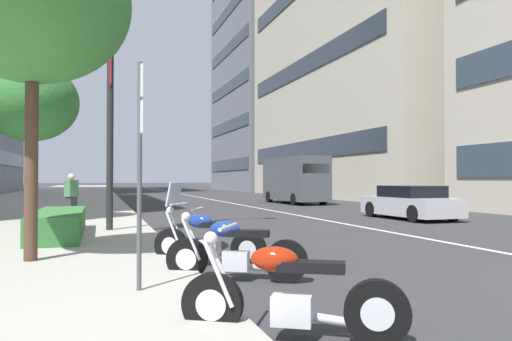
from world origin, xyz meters
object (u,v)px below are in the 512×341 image
object	(u,v)px
delivery_van_ahead	(295,179)
street_tree_near_plaza_corner	(30,102)
parking_sign_by_curb	(140,147)
motorcycle_nearest_camera	(289,297)
car_approaching_light	(410,203)
street_lamp_with_banners	(121,41)
motorcycle_under_tarp	(207,240)
pedestrian_on_plaza	(71,197)
motorcycle_far_end_row	(234,253)
street_tree_mid_sidewalk	(33,1)

from	to	relation	value
delivery_van_ahead	street_tree_near_plaza_corner	size ratio (longest dim) A/B	1.13
delivery_van_ahead	parking_sign_by_curb	xyz separation A→B (m)	(-22.29, 11.23, 0.40)
parking_sign_by_curb	motorcycle_nearest_camera	bearing A→B (deg)	-146.65
car_approaching_light	street_lamp_with_banners	bearing A→B (deg)	100.17
motorcycle_under_tarp	street_tree_near_plaza_corner	xyz separation A→B (m)	(9.32, 4.05, 3.68)
motorcycle_nearest_camera	delivery_van_ahead	xyz separation A→B (m)	(24.19, -9.98, 1.12)
pedestrian_on_plaza	motorcycle_far_end_row	bearing A→B (deg)	144.75
street_tree_mid_sidewalk	street_tree_near_plaza_corner	world-z (taller)	street_tree_mid_sidewalk
car_approaching_light	motorcycle_under_tarp	bearing A→B (deg)	126.99
parking_sign_by_curb	street_tree_mid_sidewalk	size ratio (longest dim) A/B	0.49
motorcycle_far_end_row	parking_sign_by_curb	size ratio (longest dim) A/B	0.70
street_lamp_with_banners	street_tree_near_plaza_corner	bearing A→B (deg)	34.85
car_approaching_light	street_tree_mid_sidewalk	xyz separation A→B (m)	(-7.03, 12.48, 3.96)
motorcycle_under_tarp	pedestrian_on_plaza	distance (m)	9.19
motorcycle_far_end_row	pedestrian_on_plaza	distance (m)	10.63
parking_sign_by_curb	street_tree_mid_sidewalk	world-z (taller)	street_tree_mid_sidewalk
car_approaching_light	parking_sign_by_curb	size ratio (longest dim) A/B	1.47
delivery_van_ahead	street_tree_mid_sidewalk	world-z (taller)	street_tree_mid_sidewalk
parking_sign_by_curb	street_lamp_with_banners	distance (m)	8.39
delivery_van_ahead	pedestrian_on_plaza	xyz separation A→B (m)	(-11.19, 12.59, -0.60)
motorcycle_under_tarp	parking_sign_by_curb	distance (m)	3.08
motorcycle_under_tarp	delivery_van_ahead	distance (m)	22.30
motorcycle_under_tarp	street_tree_near_plaza_corner	bearing A→B (deg)	-29.24
motorcycle_nearest_camera	motorcycle_under_tarp	xyz separation A→B (m)	(4.23, -0.10, 0.03)
motorcycle_nearest_camera	pedestrian_on_plaza	distance (m)	13.27
pedestrian_on_plaza	delivery_van_ahead	bearing A→B (deg)	-99.07
motorcycle_far_end_row	street_tree_near_plaza_corner	xyz separation A→B (m)	(10.78, 4.17, 3.70)
parking_sign_by_curb	pedestrian_on_plaza	world-z (taller)	parking_sign_by_curb
car_approaching_light	parking_sign_by_curb	xyz separation A→B (m)	(-9.85, 10.89, 1.32)
car_approaching_light	delivery_van_ahead	distance (m)	12.48
street_tree_mid_sidewalk	car_approaching_light	bearing A→B (deg)	-60.60
motorcycle_nearest_camera	delivery_van_ahead	world-z (taller)	delivery_van_ahead
motorcycle_nearest_camera	delivery_van_ahead	distance (m)	26.19
motorcycle_under_tarp	motorcycle_nearest_camera	bearing A→B (deg)	125.96
street_tree_near_plaza_corner	pedestrian_on_plaza	xyz separation A→B (m)	(-0.55, -1.34, -3.18)
motorcycle_under_tarp	delivery_van_ahead	world-z (taller)	delivery_van_ahead
pedestrian_on_plaza	street_tree_near_plaza_corner	bearing A→B (deg)	17.10
motorcycle_under_tarp	car_approaching_light	distance (m)	12.15
motorcycle_far_end_row	car_approaching_light	size ratio (longest dim) A/B	0.47
parking_sign_by_curb	delivery_van_ahead	bearing A→B (deg)	-26.73
motorcycle_under_tarp	street_lamp_with_banners	world-z (taller)	street_lamp_with_banners
motorcycle_under_tarp	motorcycle_far_end_row	bearing A→B (deg)	131.77
delivery_van_ahead	street_lamp_with_banners	world-z (taller)	street_lamp_with_banners
car_approaching_light	street_tree_near_plaza_corner	distance (m)	14.16
delivery_van_ahead	street_tree_near_plaza_corner	world-z (taller)	street_tree_near_plaza_corner
street_lamp_with_banners	street_tree_mid_sidewalk	bearing A→B (deg)	161.22
car_approaching_light	street_tree_mid_sidewalk	world-z (taller)	street_tree_mid_sidewalk
motorcycle_far_end_row	street_tree_near_plaza_corner	distance (m)	12.14
motorcycle_nearest_camera	motorcycle_far_end_row	xyz separation A→B (m)	(2.76, -0.21, 0.01)
motorcycle_nearest_camera	street_tree_near_plaza_corner	world-z (taller)	street_tree_near_plaza_corner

